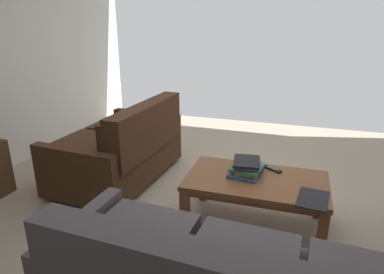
# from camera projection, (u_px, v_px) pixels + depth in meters

# --- Properties ---
(ground_plane) EXTENTS (5.50, 5.82, 0.01)m
(ground_plane) POSITION_uv_depth(u_px,v_px,m) (235.00, 216.00, 3.08)
(ground_plane) COLOR tan
(loveseat_near) EXTENTS (1.00, 1.48, 0.87)m
(loveseat_near) POSITION_uv_depth(u_px,v_px,m) (122.00, 148.00, 3.62)
(loveseat_near) COLOR black
(loveseat_near) RESTS_ON ground
(coffee_table) EXTENTS (1.13, 0.65, 0.43)m
(coffee_table) POSITION_uv_depth(u_px,v_px,m) (256.00, 186.00, 2.82)
(coffee_table) COLOR brown
(coffee_table) RESTS_ON ground
(book_stack) EXTENTS (0.29, 0.32, 0.13)m
(book_stack) POSITION_uv_depth(u_px,v_px,m) (247.00, 168.00, 2.86)
(book_stack) COLOR #385693
(book_stack) RESTS_ON coffee_table
(tv_remote) EXTENTS (0.16, 0.12, 0.02)m
(tv_remote) POSITION_uv_depth(u_px,v_px,m) (273.00, 169.00, 2.95)
(tv_remote) COLOR black
(tv_remote) RESTS_ON coffee_table
(loose_magazine) EXTENTS (0.25, 0.34, 0.01)m
(loose_magazine) POSITION_uv_depth(u_px,v_px,m) (313.00, 199.00, 2.49)
(loose_magazine) COLOR black
(loose_magazine) RESTS_ON coffee_table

